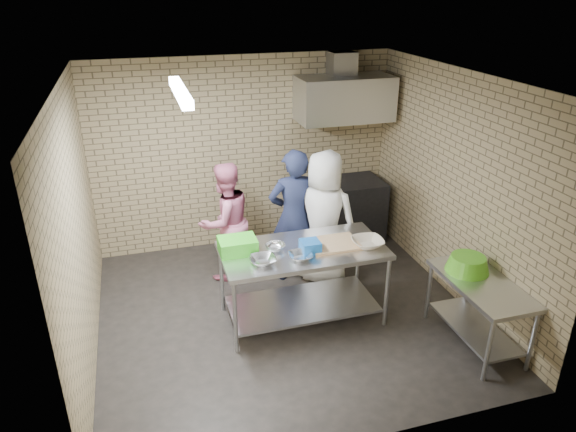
# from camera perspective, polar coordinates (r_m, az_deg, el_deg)

# --- Properties ---
(floor) EXTENTS (4.20, 4.20, 0.00)m
(floor) POSITION_cam_1_polar(r_m,az_deg,el_deg) (6.32, -0.36, -10.38)
(floor) COLOR black
(floor) RESTS_ON ground
(ceiling) EXTENTS (4.20, 4.20, 0.00)m
(ceiling) POSITION_cam_1_polar(r_m,az_deg,el_deg) (5.27, -0.44, 14.52)
(ceiling) COLOR black
(ceiling) RESTS_ON ground
(back_wall) EXTENTS (4.20, 0.06, 2.70)m
(back_wall) POSITION_cam_1_polar(r_m,az_deg,el_deg) (7.48, -4.68, 6.76)
(back_wall) COLOR #9E8963
(back_wall) RESTS_ON ground
(front_wall) EXTENTS (4.20, 0.06, 2.70)m
(front_wall) POSITION_cam_1_polar(r_m,az_deg,el_deg) (4.01, 7.69, -10.01)
(front_wall) COLOR #9E8963
(front_wall) RESTS_ON ground
(left_wall) EXTENTS (0.06, 4.00, 2.70)m
(left_wall) POSITION_cam_1_polar(r_m,az_deg,el_deg) (5.52, -21.86, -1.59)
(left_wall) COLOR #9E8963
(left_wall) RESTS_ON ground
(right_wall) EXTENTS (0.06, 4.00, 2.70)m
(right_wall) POSITION_cam_1_polar(r_m,az_deg,el_deg) (6.52, 17.66, 2.96)
(right_wall) COLOR #9E8963
(right_wall) RESTS_ON ground
(prep_table) EXTENTS (1.80, 0.90, 0.90)m
(prep_table) POSITION_cam_1_polar(r_m,az_deg,el_deg) (6.00, 1.57, -7.34)
(prep_table) COLOR silver
(prep_table) RESTS_ON floor
(side_counter) EXTENTS (0.60, 1.20, 0.75)m
(side_counter) POSITION_cam_1_polar(r_m,az_deg,el_deg) (6.00, 19.76, -9.79)
(side_counter) COLOR silver
(side_counter) RESTS_ON floor
(stove) EXTENTS (1.20, 0.70, 0.90)m
(stove) POSITION_cam_1_polar(r_m,az_deg,el_deg) (7.86, 5.75, 0.58)
(stove) COLOR black
(stove) RESTS_ON floor
(range_hood) EXTENTS (1.30, 0.60, 0.60)m
(range_hood) POSITION_cam_1_polar(r_m,az_deg,el_deg) (7.40, 6.14, 12.51)
(range_hood) COLOR silver
(range_hood) RESTS_ON back_wall
(hood_duct) EXTENTS (0.35, 0.30, 0.30)m
(hood_duct) POSITION_cam_1_polar(r_m,az_deg,el_deg) (7.46, 5.85, 16.12)
(hood_duct) COLOR #A5A8AD
(hood_duct) RESTS_ON back_wall
(wall_shelf) EXTENTS (0.80, 0.20, 0.04)m
(wall_shelf) POSITION_cam_1_polar(r_m,az_deg,el_deg) (7.73, 7.64, 11.56)
(wall_shelf) COLOR #3F2B19
(wall_shelf) RESTS_ON back_wall
(fluorescent_fixture) EXTENTS (0.10, 1.25, 0.08)m
(fluorescent_fixture) POSITION_cam_1_polar(r_m,az_deg,el_deg) (5.10, -11.58, 13.03)
(fluorescent_fixture) COLOR white
(fluorescent_fixture) RESTS_ON ceiling
(green_crate) EXTENTS (0.40, 0.30, 0.16)m
(green_crate) POSITION_cam_1_polar(r_m,az_deg,el_deg) (5.69, -5.48, -3.19)
(green_crate) COLOR green
(green_crate) RESTS_ON prep_table
(blue_tub) EXTENTS (0.20, 0.20, 0.13)m
(blue_tub) POSITION_cam_1_polar(r_m,az_deg,el_deg) (5.67, 2.42, -3.33)
(blue_tub) COLOR #185EB4
(blue_tub) RESTS_ON prep_table
(cutting_board) EXTENTS (0.55, 0.42, 0.03)m
(cutting_board) POSITION_cam_1_polar(r_m,az_deg,el_deg) (5.86, 4.95, -3.02)
(cutting_board) COLOR tan
(cutting_board) RESTS_ON prep_table
(mixing_bowl_a) EXTENTS (0.29, 0.29, 0.07)m
(mixing_bowl_a) POSITION_cam_1_polar(r_m,az_deg,el_deg) (5.47, -2.73, -4.83)
(mixing_bowl_a) COLOR #B5B9BC
(mixing_bowl_a) RESTS_ON prep_table
(mixing_bowl_b) EXTENTS (0.22, 0.22, 0.07)m
(mixing_bowl_b) POSITION_cam_1_polar(r_m,az_deg,el_deg) (5.72, -1.39, -3.40)
(mixing_bowl_b) COLOR silver
(mixing_bowl_b) RESTS_ON prep_table
(mixing_bowl_c) EXTENTS (0.27, 0.27, 0.06)m
(mixing_bowl_c) POSITION_cam_1_polar(r_m,az_deg,el_deg) (5.55, 1.34, -4.39)
(mixing_bowl_c) COLOR silver
(mixing_bowl_c) RESTS_ON prep_table
(ceramic_bowl) EXTENTS (0.36, 0.36, 0.08)m
(ceramic_bowl) POSITION_cam_1_polar(r_m,az_deg,el_deg) (5.87, 8.61, -2.87)
(ceramic_bowl) COLOR #C3B59C
(ceramic_bowl) RESTS_ON prep_table
(green_basin) EXTENTS (0.46, 0.46, 0.17)m
(green_basin) POSITION_cam_1_polar(r_m,az_deg,el_deg) (5.93, 18.86, -4.89)
(green_basin) COLOR #59C626
(green_basin) RESTS_ON side_counter
(bottle_red) EXTENTS (0.07, 0.07, 0.18)m
(bottle_red) POSITION_cam_1_polar(r_m,az_deg,el_deg) (7.61, 5.92, 12.30)
(bottle_red) COLOR #B22619
(bottle_red) RESTS_ON wall_shelf
(bottle_green) EXTENTS (0.06, 0.06, 0.15)m
(bottle_green) POSITION_cam_1_polar(r_m,az_deg,el_deg) (7.77, 8.72, 12.29)
(bottle_green) COLOR green
(bottle_green) RESTS_ON wall_shelf
(man_navy) EXTENTS (0.65, 0.44, 1.74)m
(man_navy) POSITION_cam_1_polar(r_m,az_deg,el_deg) (6.62, 0.59, -0.01)
(man_navy) COLOR black
(man_navy) RESTS_ON floor
(woman_pink) EXTENTS (0.94, 0.86, 1.56)m
(woman_pink) POSITION_cam_1_polar(r_m,az_deg,el_deg) (6.74, -6.79, -0.61)
(woman_pink) COLOR pink
(woman_pink) RESTS_ON floor
(woman_white) EXTENTS (1.01, 0.96, 1.74)m
(woman_white) POSITION_cam_1_polar(r_m,az_deg,el_deg) (6.58, 3.90, -0.26)
(woman_white) COLOR white
(woman_white) RESTS_ON floor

